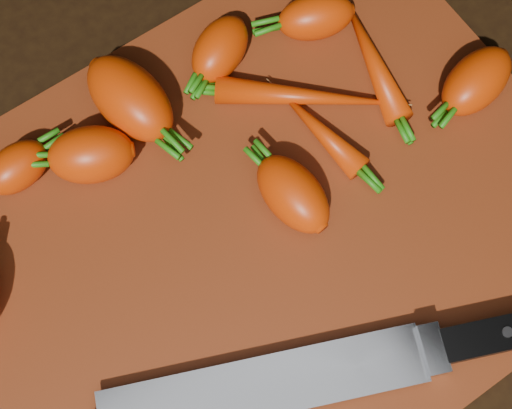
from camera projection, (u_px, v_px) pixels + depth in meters
ground at (263, 228)px, 0.58m from camera, size 2.00×2.00×0.01m
cutting_board at (263, 224)px, 0.57m from camera, size 0.50×0.40×0.01m
carrot_1 at (91, 155)px, 0.56m from camera, size 0.08×0.07×0.05m
carrot_2 at (130, 98)px, 0.57m from camera, size 0.06×0.10×0.05m
carrot_3 at (293, 194)px, 0.55m from camera, size 0.05×0.08×0.04m
carrot_4 at (220, 49)px, 0.59m from camera, size 0.08×0.06×0.04m
carrot_5 at (17, 167)px, 0.56m from camera, size 0.06×0.04×0.04m
carrot_6 at (316, 17)px, 0.60m from camera, size 0.08×0.06×0.04m
carrot_7 at (373, 61)px, 0.60m from camera, size 0.05×0.12×0.02m
carrot_8 at (299, 96)px, 0.59m from camera, size 0.12×0.11×0.02m
carrot_9 at (323, 133)px, 0.58m from camera, size 0.03×0.09×0.02m
carrot_10 at (477, 81)px, 0.58m from camera, size 0.08×0.06×0.04m
knife at (295, 380)px, 0.52m from camera, size 0.37×0.18×0.02m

